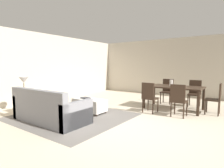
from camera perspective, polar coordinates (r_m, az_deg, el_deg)
The scene contains 16 objects.
ground_plane at distance 4.55m, azimuth 6.86°, elevation -12.63°, with size 10.80×10.80×0.00m, color beige.
wall_back at distance 9.03m, azimuth 22.38°, elevation 4.79°, with size 9.00×0.12×2.70m, color #BCB2A0.
wall_left at distance 7.83m, azimuth -21.39°, elevation 4.75°, with size 0.12×11.00×2.70m, color #BCB2A0.
area_rug at distance 5.40m, azimuth -12.24°, elevation -9.70°, with size 3.00×2.80×0.01m, color slate.
couch at distance 5.01m, azimuth -18.79°, elevation -7.71°, with size 2.05×0.93×0.86m.
ottoman_table at distance 5.69m, azimuth -6.99°, elevation -6.38°, with size 1.01×0.53×0.42m.
side_table at distance 6.13m, azimuth -25.46°, elevation -4.06°, with size 0.40×0.40×0.57m.
table_lamp at distance 6.07m, azimuth -25.68°, elevation 0.88°, with size 0.26×0.26×0.53m.
dining_table at distance 6.33m, azimuth 18.44°, elevation -1.40°, with size 1.80×0.97×0.76m.
dining_chair_near_left at distance 5.69m, azimuth 11.44°, elevation -3.59°, with size 0.43×0.43×0.92m.
dining_chair_near_right at distance 5.42m, azimuth 19.87°, elevation -4.28°, with size 0.40×0.40×0.92m.
dining_chair_far_left at distance 7.31m, azimuth 16.72°, elevation -1.67°, with size 0.42×0.42×0.92m.
dining_chair_far_right at distance 7.07m, azimuth 24.21°, elevation -2.17°, with size 0.43×0.43×0.92m.
dining_chair_head_east at distance 6.15m, azimuth 29.54°, elevation -3.52°, with size 0.41×0.41×0.92m.
vase_centerpiece at distance 6.32m, azimuth 17.84°, elevation 0.31°, with size 0.10×0.10×0.21m, color silver.
book_on_ottoman at distance 5.72m, azimuth -8.21°, elevation -4.29°, with size 0.26×0.20×0.03m, color #333338.
Camera 1 is at (2.05, -3.80, 1.43)m, focal length 29.55 mm.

